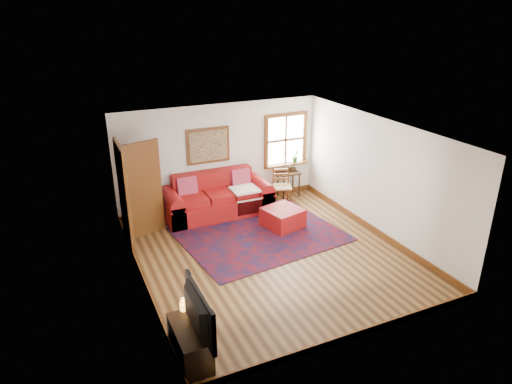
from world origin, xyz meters
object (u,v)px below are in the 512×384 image
red_ottoman (283,218)px  media_cabinet (190,343)px  side_table (289,176)px  ladder_back_chair (282,184)px  red_leather_sofa (217,201)px

red_ottoman → media_cabinet: size_ratio=0.82×
side_table → ladder_back_chair: size_ratio=0.70×
red_ottoman → ladder_back_chair: ladder_back_chair is taller
red_ottoman → media_cabinet: (-3.08, -3.12, 0.04)m
media_cabinet → side_table: bearing=49.0°
red_leather_sofa → red_ottoman: (1.08, -1.26, -0.11)m
side_table → media_cabinet: size_ratio=0.72×
media_cabinet → red_leather_sofa: bearing=65.5°
red_ottoman → red_leather_sofa: bearing=116.3°
red_ottoman → media_cabinet: 4.38m
red_leather_sofa → red_ottoman: size_ratio=3.31×
red_leather_sofa → media_cabinet: red_leather_sofa is taller
ladder_back_chair → media_cabinet: size_ratio=1.03×
red_leather_sofa → red_ottoman: 1.66m
ladder_back_chair → red_leather_sofa: bearing=176.0°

